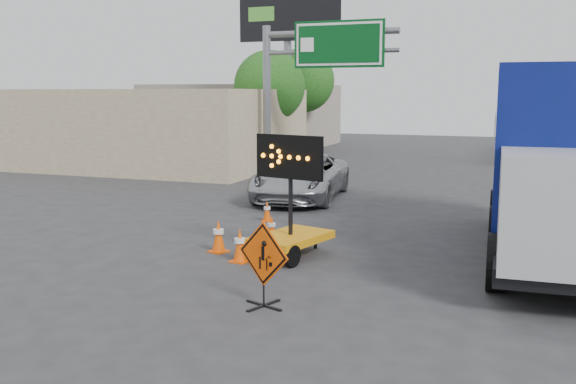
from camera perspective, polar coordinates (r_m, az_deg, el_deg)
The scene contains 15 objects.
ground at distance 11.07m, azimuth -6.35°, elevation -11.49°, with size 100.00×100.00×0.00m, color #2D2D30.
storefront_left_near at distance 34.78m, azimuth -12.14°, elevation 5.60°, with size 14.00×10.00×4.00m, color #C6B78F.
storefront_left_far at distance 47.57m, azimuth -4.00°, elevation 6.82°, with size 12.00×10.00×4.40m, color gray.
highway_gantry at distance 28.73m, azimuth 1.95°, elevation 11.28°, with size 6.18×0.38×6.90m.
billboard at distance 37.64m, azimuth 0.12°, elevation 14.18°, with size 6.10×0.54×9.85m.
tree_left_near at distance 33.74m, azimuth -1.65°, elevation 9.37°, with size 3.71×3.71×6.03m.
tree_left_far at distance 41.59m, azimuth 1.28°, elevation 9.86°, with size 4.10×4.10×6.66m.
construction_sign at distance 11.56m, azimuth -2.19°, elevation -6.23°, with size 1.12×0.80×1.57m.
arrow_board at distance 15.04m, azimuth 0.23°, elevation -3.41°, with size 1.78×2.27×2.88m.
pickup_truck at distance 23.28m, azimuth 1.18°, elevation 1.38°, with size 2.73×5.92×1.65m, color #ABAEB2.
box_truck at distance 16.09m, azimuth 22.97°, elevation 1.57°, with size 3.31×9.39×4.41m.
cone_a at distance 14.72m, azimuth -4.30°, elevation -4.72°, with size 0.44×0.44×0.79m.
cone_b at distance 15.66m, azimuth -6.20°, elevation -3.89°, with size 0.53×0.53×0.81m.
cone_c at distance 16.84m, azimuth -1.47°, elevation -3.22°, with size 0.43×0.43×0.65m.
cone_d at distance 19.31m, azimuth -1.87°, elevation -1.69°, with size 0.40×0.40×0.63m.
Camera 1 is at (4.75, -9.24, 3.83)m, focal length 40.00 mm.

